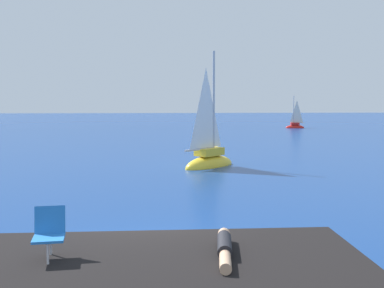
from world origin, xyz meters
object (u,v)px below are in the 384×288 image
(sailboat_far, at_px, (295,126))
(beach_chair, at_px, (49,230))
(sailboat_near, at_px, (209,160))
(person_sunbather, at_px, (225,247))

(sailboat_far, distance_m, beach_chair, 45.70)
(sailboat_far, bearing_deg, sailboat_near, 68.03)
(sailboat_near, bearing_deg, beach_chair, -147.70)
(sailboat_near, height_order, sailboat_far, sailboat_near)
(sailboat_near, xyz_separation_m, beach_chair, (-3.93, -16.33, 1.08))
(person_sunbather, bearing_deg, sailboat_far, 169.73)
(person_sunbather, distance_m, beach_chair, 2.83)
(sailboat_near, height_order, beach_chair, sailboat_near)
(person_sunbather, relative_size, beach_chair, 2.21)
(person_sunbather, bearing_deg, sailboat_near, -178.27)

